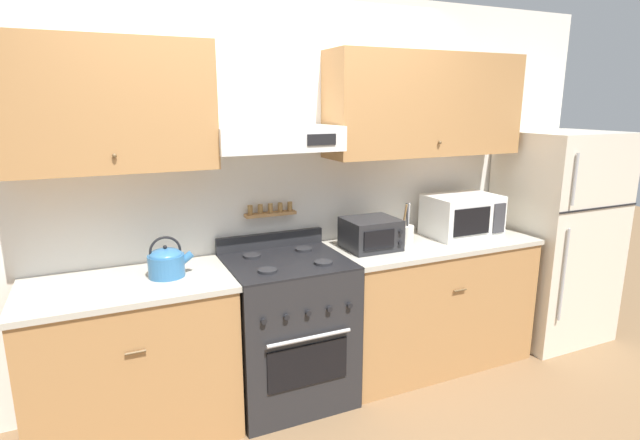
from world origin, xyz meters
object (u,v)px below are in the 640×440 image
(tea_kettle, at_px, (167,262))
(microwave, at_px, (462,216))
(stove_range, at_px, (288,329))
(refrigerator, at_px, (555,236))
(utensil_crock, at_px, (406,234))
(toaster_oven, at_px, (371,234))

(tea_kettle, bearing_deg, microwave, 0.49)
(stove_range, xyz_separation_m, refrigerator, (2.27, -0.02, 0.36))
(stove_range, relative_size, utensil_crock, 3.63)
(microwave, bearing_deg, tea_kettle, -179.51)
(refrigerator, relative_size, tea_kettle, 6.45)
(refrigerator, xyz_separation_m, tea_kettle, (-2.97, 0.05, 0.18))
(refrigerator, bearing_deg, stove_range, 179.39)
(stove_range, bearing_deg, microwave, 1.84)
(toaster_oven, bearing_deg, stove_range, -177.66)
(tea_kettle, distance_m, microwave, 2.08)
(tea_kettle, bearing_deg, stove_range, -2.15)
(stove_range, height_order, refrigerator, refrigerator)
(tea_kettle, bearing_deg, toaster_oven, -0.07)
(refrigerator, bearing_deg, utensil_crock, 177.92)
(utensil_crock, bearing_deg, refrigerator, -2.08)
(refrigerator, distance_m, tea_kettle, 2.98)
(refrigerator, xyz_separation_m, toaster_oven, (-1.67, 0.05, 0.19))
(stove_range, relative_size, microwave, 2.01)
(refrigerator, bearing_deg, tea_kettle, 179.03)
(toaster_oven, bearing_deg, tea_kettle, 179.93)
(utensil_crock, bearing_deg, toaster_oven, -179.64)
(microwave, relative_size, toaster_oven, 1.49)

